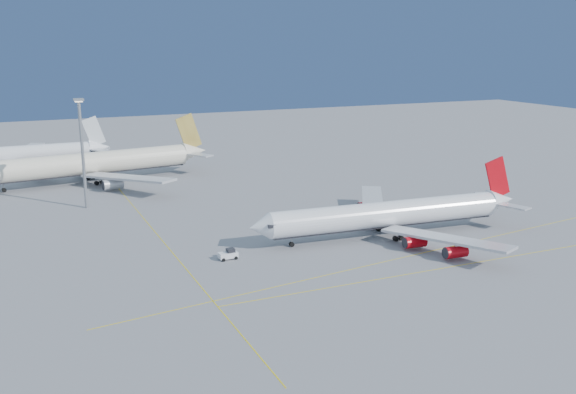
% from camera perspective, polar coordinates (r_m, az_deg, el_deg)
% --- Properties ---
extents(ground, '(500.00, 500.00, 0.00)m').
position_cam_1_polar(ground, '(128.41, 9.02, -4.45)').
color(ground, slate).
rests_on(ground, ground).
extents(taxiway_lines, '(118.86, 140.00, 0.02)m').
position_cam_1_polar(taxiway_lines, '(126.72, 1.84, -4.53)').
color(taxiway_lines, '#D6BB0B').
rests_on(taxiway_lines, ground).
extents(airliner_virgin, '(61.71, 55.32, 15.22)m').
position_cam_1_polar(airliner_virgin, '(135.12, 9.22, -1.52)').
color(airliner_virgin, white).
rests_on(airliner_virgin, ground).
extents(airliner_etihad, '(69.65, 63.84, 18.19)m').
position_cam_1_polar(airliner_etihad, '(192.51, -16.75, 2.91)').
color(airliner_etihad, beige).
rests_on(airliner_etihad, ground).
extents(airliner_third, '(59.22, 54.75, 15.92)m').
position_cam_1_polar(airliner_third, '(219.69, -23.14, 3.47)').
color(airliner_third, white).
rests_on(airliner_third, ground).
extents(pushback_tug, '(3.61, 2.30, 1.99)m').
position_cam_1_polar(pushback_tug, '(120.55, -5.31, -5.09)').
color(pushback_tug, white).
rests_on(pushback_tug, ground).
extents(light_mast, '(2.29, 2.29, 26.52)m').
position_cam_1_polar(light_mast, '(161.20, -17.85, 4.48)').
color(light_mast, gray).
rests_on(light_mast, ground).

